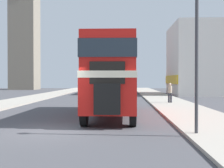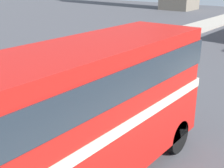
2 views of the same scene
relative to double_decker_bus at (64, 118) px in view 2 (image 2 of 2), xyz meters
The scene contains 1 object.
double_decker_bus is the anchor object (origin of this frame).
Camera 2 is at (7.19, 0.79, 5.66)m, focal length 50.00 mm.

